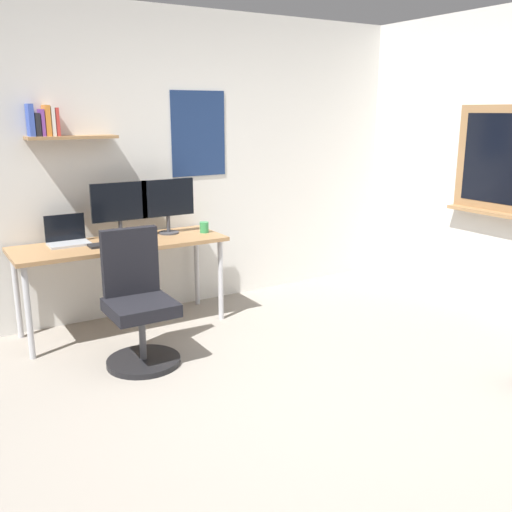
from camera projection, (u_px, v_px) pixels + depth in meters
name	position (u px, v px, depth m)	size (l,w,h in m)	color
ground_plane	(340.00, 421.00, 3.32)	(5.20, 5.20, 0.00)	gray
wall_back	(166.00, 163.00, 5.02)	(5.00, 0.30, 2.60)	silver
desk	(121.00, 250.00, 4.58)	(1.67, 0.59, 0.73)	#997047
office_chair	(138.00, 307.00, 4.02)	(0.52, 0.52, 0.95)	black
laptop	(67.00, 237.00, 4.47)	(0.31, 0.21, 0.23)	#ADAFB5
monitor_primary	(120.00, 206.00, 4.59)	(0.46, 0.17, 0.46)	#38383D
monitor_secondary	(168.00, 202.00, 4.80)	(0.46, 0.17, 0.46)	#38383D
keyboard	(113.00, 244.00, 4.45)	(0.37, 0.13, 0.02)	black
computer_mouse	(147.00, 239.00, 4.59)	(0.10, 0.06, 0.03)	#262628
coffee_mug	(204.00, 227.00, 4.90)	(0.08, 0.08, 0.09)	#338C4C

